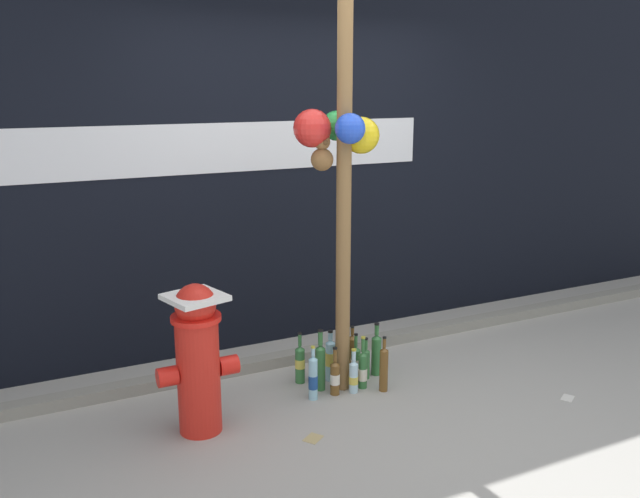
{
  "coord_description": "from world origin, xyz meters",
  "views": [
    {
      "loc": [
        -2.08,
        -3.13,
        2.0
      ],
      "look_at": [
        -0.29,
        0.53,
        0.98
      ],
      "focal_mm": 37.62,
      "sensor_mm": 36.0,
      "label": 1
    }
  ],
  "objects_px": {
    "bottle_8": "(355,363)",
    "bottle_0": "(384,368)",
    "bottle_10": "(330,359)",
    "bottle_3": "(300,363)",
    "fire_hydrant": "(198,356)",
    "bottle_4": "(320,365)",
    "bottle_7": "(363,370)",
    "bottle_6": "(313,378)",
    "bottle_5": "(352,353)",
    "bottle_9": "(376,353)",
    "bottle_1": "(354,376)",
    "bottle_11": "(335,377)",
    "memorial_post": "(340,118)",
    "bottle_2": "(366,362)"
  },
  "relations": [
    {
      "from": "bottle_11",
      "to": "bottle_4",
      "type": "bearing_deg",
      "value": 117.94
    },
    {
      "from": "fire_hydrant",
      "to": "bottle_4",
      "type": "xyz_separation_m",
      "value": [
        0.87,
        0.17,
        -0.3
      ]
    },
    {
      "from": "bottle_10",
      "to": "bottle_3",
      "type": "bearing_deg",
      "value": 164.13
    },
    {
      "from": "fire_hydrant",
      "to": "bottle_2",
      "type": "distance_m",
      "value": 1.29
    },
    {
      "from": "bottle_5",
      "to": "bottle_9",
      "type": "bearing_deg",
      "value": -36.41
    },
    {
      "from": "bottle_4",
      "to": "bottle_3",
      "type": "bearing_deg",
      "value": 115.26
    },
    {
      "from": "bottle_7",
      "to": "bottle_11",
      "type": "relative_size",
      "value": 1.11
    },
    {
      "from": "bottle_6",
      "to": "bottle_11",
      "type": "relative_size",
      "value": 1.11
    },
    {
      "from": "bottle_2",
      "to": "bottle_11",
      "type": "relative_size",
      "value": 0.9
    },
    {
      "from": "bottle_1",
      "to": "bottle_3",
      "type": "bearing_deg",
      "value": 131.14
    },
    {
      "from": "bottle_7",
      "to": "fire_hydrant",
      "type": "bearing_deg",
      "value": -176.31
    },
    {
      "from": "memorial_post",
      "to": "bottle_0",
      "type": "distance_m",
      "value": 1.65
    },
    {
      "from": "bottle_0",
      "to": "bottle_2",
      "type": "height_order",
      "value": "bottle_0"
    },
    {
      "from": "bottle_8",
      "to": "bottle_10",
      "type": "distance_m",
      "value": 0.17
    },
    {
      "from": "bottle_1",
      "to": "bottle_11",
      "type": "height_order",
      "value": "bottle_11"
    },
    {
      "from": "bottle_3",
      "to": "bottle_8",
      "type": "distance_m",
      "value": 0.38
    },
    {
      "from": "bottle_0",
      "to": "bottle_3",
      "type": "distance_m",
      "value": 0.57
    },
    {
      "from": "memorial_post",
      "to": "bottle_7",
      "type": "xyz_separation_m",
      "value": [
        0.14,
        -0.09,
        -1.65
      ]
    },
    {
      "from": "bottle_1",
      "to": "bottle_8",
      "type": "distance_m",
      "value": 0.16
    },
    {
      "from": "bottle_10",
      "to": "bottle_1",
      "type": "bearing_deg",
      "value": -77.32
    },
    {
      "from": "memorial_post",
      "to": "bottle_9",
      "type": "xyz_separation_m",
      "value": [
        0.33,
        0.06,
        -1.62
      ]
    },
    {
      "from": "bottle_0",
      "to": "bottle_5",
      "type": "height_order",
      "value": "bottle_0"
    },
    {
      "from": "bottle_0",
      "to": "bottle_9",
      "type": "height_order",
      "value": "bottle_0"
    },
    {
      "from": "bottle_6",
      "to": "bottle_7",
      "type": "xyz_separation_m",
      "value": [
        0.37,
        0.0,
        -0.02
      ]
    },
    {
      "from": "bottle_8",
      "to": "bottle_0",
      "type": "bearing_deg",
      "value": -62.46
    },
    {
      "from": "bottle_3",
      "to": "bottle_7",
      "type": "bearing_deg",
      "value": -37.24
    },
    {
      "from": "fire_hydrant",
      "to": "bottle_3",
      "type": "bearing_deg",
      "value": 22.73
    },
    {
      "from": "bottle_1",
      "to": "bottle_8",
      "type": "bearing_deg",
      "value": 56.78
    },
    {
      "from": "bottle_1",
      "to": "bottle_5",
      "type": "relative_size",
      "value": 0.88
    },
    {
      "from": "bottle_4",
      "to": "bottle_8",
      "type": "xyz_separation_m",
      "value": [
        0.27,
        -0.0,
        -0.04
      ]
    },
    {
      "from": "bottle_2",
      "to": "bottle_3",
      "type": "height_order",
      "value": "bottle_3"
    },
    {
      "from": "bottle_5",
      "to": "bottle_7",
      "type": "xyz_separation_m",
      "value": [
        -0.05,
        -0.24,
        -0.02
      ]
    },
    {
      "from": "bottle_3",
      "to": "bottle_6",
      "type": "relative_size",
      "value": 0.99
    },
    {
      "from": "bottle_0",
      "to": "bottle_10",
      "type": "distance_m",
      "value": 0.39
    },
    {
      "from": "bottle_6",
      "to": "bottle_7",
      "type": "bearing_deg",
      "value": 0.75
    },
    {
      "from": "bottle_3",
      "to": "bottle_8",
      "type": "relative_size",
      "value": 1.03
    },
    {
      "from": "bottle_9",
      "to": "fire_hydrant",
      "type": "bearing_deg",
      "value": -170.71
    },
    {
      "from": "bottle_8",
      "to": "bottle_5",
      "type": "bearing_deg",
      "value": 69.33
    },
    {
      "from": "bottle_0",
      "to": "bottle_6",
      "type": "height_order",
      "value": "bottle_0"
    },
    {
      "from": "bottle_10",
      "to": "bottle_11",
      "type": "distance_m",
      "value": 0.22
    },
    {
      "from": "memorial_post",
      "to": "bottle_9",
      "type": "distance_m",
      "value": 1.66
    },
    {
      "from": "bottle_1",
      "to": "bottle_7",
      "type": "relative_size",
      "value": 0.84
    },
    {
      "from": "bottle_4",
      "to": "bottle_11",
      "type": "distance_m",
      "value": 0.13
    },
    {
      "from": "memorial_post",
      "to": "bottle_11",
      "type": "xyz_separation_m",
      "value": [
        -0.07,
        -0.09,
        -1.66
      ]
    },
    {
      "from": "bottle_11",
      "to": "bottle_5",
      "type": "bearing_deg",
      "value": 43.3
    },
    {
      "from": "fire_hydrant",
      "to": "bottle_4",
      "type": "relative_size",
      "value": 2.12
    },
    {
      "from": "bottle_3",
      "to": "bottle_10",
      "type": "distance_m",
      "value": 0.21
    },
    {
      "from": "bottle_4",
      "to": "bottle_7",
      "type": "distance_m",
      "value": 0.29
    },
    {
      "from": "memorial_post",
      "to": "bottle_1",
      "type": "height_order",
      "value": "memorial_post"
    },
    {
      "from": "memorial_post",
      "to": "bottle_5",
      "type": "height_order",
      "value": "memorial_post"
    }
  ]
}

